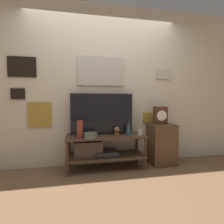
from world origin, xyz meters
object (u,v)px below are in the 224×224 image
(vase_slim_bronze, at_px, (129,128))
(decorative_bust, at_px, (117,131))
(mantel_clock, at_px, (160,115))
(television, at_px, (102,114))
(candle_jar, at_px, (140,132))
(vase_wide_bowl, at_px, (91,136))
(vase_tall_ceramic, at_px, (80,129))

(vase_slim_bronze, height_order, decorative_bust, vase_slim_bronze)
(mantel_clock, bearing_deg, television, 175.08)
(vase_slim_bronze, height_order, candle_jar, vase_slim_bronze)
(television, bearing_deg, vase_wide_bowl, -129.74)
(television, relative_size, vase_wide_bowl, 5.12)
(vase_wide_bowl, relative_size, decorative_bust, 1.45)
(vase_wide_bowl, xyz_separation_m, mantel_clock, (1.19, 0.16, 0.27))
(mantel_clock, bearing_deg, vase_tall_ceramic, -175.90)
(vase_tall_ceramic, height_order, vase_wide_bowl, vase_tall_ceramic)
(vase_tall_ceramic, distance_m, vase_slim_bronze, 0.77)
(vase_slim_bronze, relative_size, candle_jar, 2.54)
(television, height_order, candle_jar, television)
(vase_slim_bronze, relative_size, mantel_clock, 0.77)
(vase_tall_ceramic, xyz_separation_m, candle_jar, (0.95, -0.01, -0.08))
(television, xyz_separation_m, vase_wide_bowl, (-0.21, -0.25, -0.31))
(vase_tall_ceramic, height_order, decorative_bust, vase_tall_ceramic)
(vase_slim_bronze, distance_m, decorative_bust, 0.20)
(vase_tall_ceramic, xyz_separation_m, decorative_bust, (0.58, 0.07, -0.06))
(television, relative_size, vase_slim_bronze, 4.37)
(vase_slim_bronze, xyz_separation_m, decorative_bust, (-0.19, 0.03, -0.04))
(mantel_clock, bearing_deg, vase_wide_bowl, -172.17)
(vase_wide_bowl, relative_size, mantel_clock, 0.66)
(television, relative_size, mantel_clock, 3.39)
(candle_jar, xyz_separation_m, decorative_bust, (-0.37, 0.08, 0.03))
(vase_tall_ceramic, height_order, mantel_clock, mantel_clock)
(vase_tall_ceramic, relative_size, candle_jar, 2.82)
(television, distance_m, mantel_clock, 0.99)
(vase_tall_ceramic, relative_size, vase_slim_bronze, 1.11)
(television, xyz_separation_m, decorative_bust, (0.22, -0.11, -0.27))
(vase_slim_bronze, relative_size, decorative_bust, 1.70)
(vase_slim_bronze, distance_m, vase_wide_bowl, 0.63)
(vase_wide_bowl, height_order, mantel_clock, mantel_clock)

